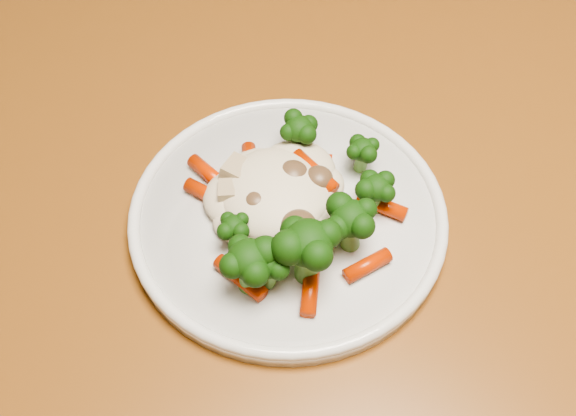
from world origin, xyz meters
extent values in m
cube|color=brown|center=(-0.19, 0.13, 0.73)|extent=(1.24, 0.87, 0.04)
cube|color=brown|center=(0.37, 0.43, 0.35)|extent=(0.06, 0.06, 0.71)
cylinder|color=white|center=(-0.08, 0.10, 0.76)|extent=(0.25, 0.25, 0.01)
ellipsoid|color=beige|center=(-0.08, 0.11, 0.78)|extent=(0.11, 0.10, 0.04)
ellipsoid|color=black|center=(-0.14, 0.06, 0.79)|extent=(0.05, 0.05, 0.05)
ellipsoid|color=black|center=(-0.10, 0.04, 0.79)|extent=(0.06, 0.06, 0.05)
ellipsoid|color=black|center=(-0.06, 0.04, 0.78)|extent=(0.05, 0.05, 0.04)
ellipsoid|color=black|center=(-0.02, 0.06, 0.78)|extent=(0.04, 0.04, 0.03)
ellipsoid|color=black|center=(0.00, 0.09, 0.78)|extent=(0.03, 0.03, 0.03)
ellipsoid|color=black|center=(-0.03, 0.14, 0.78)|extent=(0.04, 0.04, 0.03)
ellipsoid|color=black|center=(-0.13, 0.10, 0.78)|extent=(0.03, 0.03, 0.03)
ellipsoid|color=black|center=(-0.13, 0.05, 0.78)|extent=(0.04, 0.04, 0.04)
cylinder|color=red|center=(-0.10, 0.16, 0.77)|extent=(0.02, 0.04, 0.01)
cylinder|color=red|center=(-0.07, 0.15, 0.77)|extent=(0.03, 0.04, 0.01)
cylinder|color=red|center=(-0.04, 0.13, 0.77)|extent=(0.05, 0.04, 0.01)
cylinder|color=red|center=(-0.14, 0.07, 0.77)|extent=(0.02, 0.05, 0.01)
cylinder|color=red|center=(-0.11, 0.03, 0.77)|extent=(0.04, 0.04, 0.01)
cylinder|color=red|center=(-0.06, 0.02, 0.77)|extent=(0.04, 0.02, 0.01)
cylinder|color=red|center=(-0.02, 0.05, 0.77)|extent=(0.03, 0.04, 0.01)
cylinder|color=red|center=(-0.04, 0.10, 0.78)|extent=(0.01, 0.05, 0.01)
cylinder|color=red|center=(-0.09, 0.13, 0.78)|extent=(0.02, 0.04, 0.01)
cylinder|color=red|center=(-0.12, 0.14, 0.77)|extent=(0.03, 0.05, 0.01)
ellipsoid|color=brown|center=(-0.06, 0.11, 0.78)|extent=(0.03, 0.03, 0.02)
ellipsoid|color=brown|center=(-0.05, 0.10, 0.78)|extent=(0.02, 0.02, 0.02)
ellipsoid|color=brown|center=(-0.10, 0.11, 0.78)|extent=(0.02, 0.02, 0.02)
ellipsoid|color=brown|center=(-0.09, 0.07, 0.78)|extent=(0.03, 0.03, 0.02)
cube|color=tan|center=(-0.09, 0.13, 0.78)|extent=(0.02, 0.02, 0.01)
cube|color=tan|center=(-0.06, 0.13, 0.78)|extent=(0.02, 0.02, 0.01)
cube|color=tan|center=(-0.11, 0.13, 0.78)|extent=(0.02, 0.02, 0.01)
cube|color=tan|center=(-0.09, 0.15, 0.78)|extent=(0.03, 0.03, 0.01)
camera|label=1|loc=(-0.29, -0.17, 1.22)|focal=45.00mm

